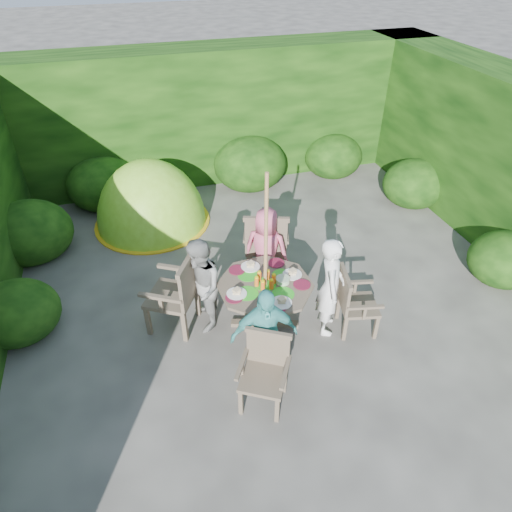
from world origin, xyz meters
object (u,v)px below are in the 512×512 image
object	(u,v)px
patio_table	(265,291)
garden_chair_left	(178,292)
garden_chair_back	(266,243)
dome_tent	(153,223)
parasol_pole	(266,258)
child_left	(200,286)
garden_chair_right	(353,301)
child_front	(264,336)
garden_chair_front	(265,369)
child_right	(331,287)
child_back	(266,250)

from	to	relation	value
patio_table	garden_chair_left	world-z (taller)	garden_chair_left
garden_chair_back	dome_tent	world-z (taller)	dome_tent
parasol_pole	child_left	bearing A→B (deg)	161.89
garden_chair_right	child_left	size ratio (longest dim) A/B	0.66
child_front	garden_chair_back	bearing A→B (deg)	76.98
garden_chair_front	child_left	size ratio (longest dim) A/B	0.65
dome_tent	child_right	bearing A→B (deg)	-60.01
child_right	child_back	xyz separation A→B (m)	(-0.51, 1.01, -0.04)
child_front	garden_chair_right	bearing A→B (deg)	22.62
garden_chair_left	child_back	distance (m)	1.36
child_left	child_front	distance (m)	1.13
garden_chair_front	child_left	xyz separation A→B (m)	(-0.43, 1.31, 0.20)
garden_chair_back	garden_chair_front	distance (m)	2.20
garden_chair_back	garden_chair_front	xyz separation A→B (m)	(-0.67, -2.09, -0.11)
garden_chair_right	garden_chair_left	bearing A→B (deg)	84.49
garden_chair_right	garden_chair_left	xyz separation A→B (m)	(-2.09, 0.67, 0.11)
garden_chair_right	garden_chair_front	distance (m)	1.55
parasol_pole	patio_table	bearing A→B (deg)	-5.31
garden_chair_left	child_back	size ratio (longest dim) A/B	0.83
garden_chair_left	garden_chair_front	world-z (taller)	garden_chair_left
garden_chair_back	child_front	size ratio (longest dim) A/B	0.83
garden_chair_left	dome_tent	xyz separation A→B (m)	(-0.09, 2.66, -0.56)
child_back	dome_tent	bearing A→B (deg)	-25.89
dome_tent	patio_table	bearing A→B (deg)	-69.52
garden_chair_right	garden_chair_back	bearing A→B (deg)	39.49
garden_chair_front	dome_tent	size ratio (longest dim) A/B	0.37
patio_table	parasol_pole	bearing A→B (deg)	174.69
parasol_pole	dome_tent	bearing A→B (deg)	110.84
garden_chair_back	child_back	size ratio (longest dim) A/B	0.83
patio_table	parasol_pole	xyz separation A→B (m)	(-0.00, 0.00, 0.51)
garden_chair_right	patio_table	bearing A→B (deg)	83.75
garden_chair_back	patio_table	bearing A→B (deg)	90.73
garden_chair_left	parasol_pole	bearing A→B (deg)	102.59
garden_chair_right	garden_chair_front	xyz separation A→B (m)	(-1.38, -0.71, -0.00)
patio_table	garden_chair_right	size ratio (longest dim) A/B	1.78
child_left	child_back	size ratio (longest dim) A/B	1.01
garden_chair_right	garden_chair_back	distance (m)	1.56
child_left	child_right	bearing A→B (deg)	72.24
parasol_pole	garden_chair_left	world-z (taller)	parasol_pole
patio_table	garden_chair_front	distance (m)	1.12
patio_table	garden_chair_front	xyz separation A→B (m)	(-0.33, -1.06, -0.14)
child_right	child_left	xyz separation A→B (m)	(-1.52, 0.50, -0.04)
child_right	child_left	distance (m)	1.60
child_right	child_back	size ratio (longest dim) A/B	1.07
garden_chair_left	child_right	bearing A→B (deg)	102.17
child_front	dome_tent	distance (m)	3.89
parasol_pole	child_left	distance (m)	0.92
garden_chair_left	patio_table	bearing A→B (deg)	102.63
child_back	dome_tent	world-z (taller)	child_back
child_back	garden_chair_right	bearing A→B (deg)	157.88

